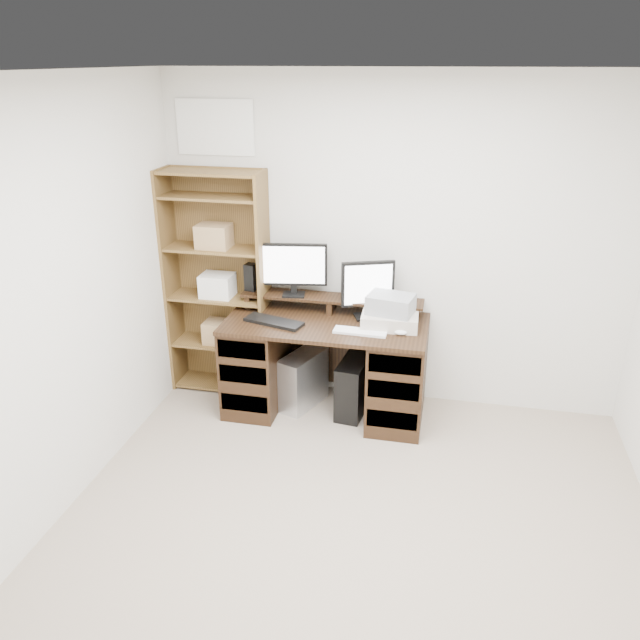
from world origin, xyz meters
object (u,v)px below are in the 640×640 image
(monitor_small, at_px, (368,287))
(tower_silver, at_px, (303,380))
(desk, at_px, (326,365))
(monitor_wide, at_px, (293,267))
(tower_black, at_px, (354,386))
(bookshelf, at_px, (218,282))
(printer, at_px, (390,319))

(monitor_small, relative_size, tower_silver, 0.99)
(monitor_small, height_order, tower_silver, monitor_small)
(desk, xyz_separation_m, tower_silver, (-0.19, 0.04, -0.17))
(monitor_wide, xyz_separation_m, tower_black, (0.51, -0.17, -0.88))
(desk, relative_size, monitor_small, 3.46)
(bookshelf, bearing_deg, monitor_wide, -2.03)
(bookshelf, bearing_deg, printer, -7.89)
(desk, height_order, bookshelf, bookshelf)
(desk, bearing_deg, bookshelf, 166.89)
(monitor_wide, distance_m, monitor_small, 0.59)
(desk, bearing_deg, monitor_small, 29.02)
(monitor_small, xyz_separation_m, tower_silver, (-0.47, -0.12, -0.77))
(desk, relative_size, monitor_wide, 2.94)
(tower_silver, height_order, bookshelf, bookshelf)
(desk, relative_size, tower_silver, 3.42)
(desk, relative_size, printer, 3.71)
(monitor_small, distance_m, tower_silver, 0.91)
(tower_silver, bearing_deg, monitor_small, 35.46)
(monitor_small, bearing_deg, printer, -56.63)
(monitor_wide, height_order, tower_silver, monitor_wide)
(tower_silver, relative_size, bookshelf, 0.24)
(printer, distance_m, bookshelf, 1.40)
(desk, bearing_deg, tower_black, 5.64)
(monitor_small, xyz_separation_m, printer, (0.19, -0.14, -0.19))
(tower_silver, bearing_deg, desk, 10.04)
(desk, relative_size, tower_black, 3.26)
(desk, xyz_separation_m, tower_black, (0.22, 0.02, -0.17))
(tower_silver, bearing_deg, monitor_wide, 145.10)
(printer, height_order, bookshelf, bookshelf)
(printer, relative_size, tower_black, 0.88)
(desk, bearing_deg, monitor_wide, 146.87)
(desk, height_order, tower_black, desk)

